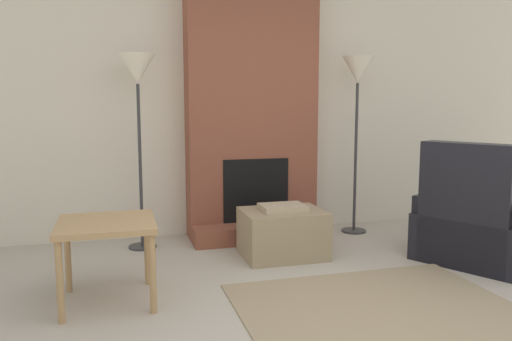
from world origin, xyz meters
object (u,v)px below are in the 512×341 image
armchair (477,228)px  side_table (107,232)px  ottoman (283,232)px  floor_lamp_right (358,81)px  floor_lamp_left (138,81)px

armchair → side_table: armchair is taller
ottoman → side_table: (-1.48, -0.66, 0.27)m
side_table → floor_lamp_right: size_ratio=0.35×
armchair → floor_lamp_left: 3.24m
floor_lamp_right → floor_lamp_left: bearing=180.0°
ottoman → floor_lamp_right: (1.01, 0.62, 1.37)m
side_table → floor_lamp_right: bearing=27.1°
ottoman → armchair: size_ratio=0.60×
ottoman → floor_lamp_left: floor_lamp_left is taller
floor_lamp_left → ottoman: bearing=-27.6°
side_table → floor_lamp_left: 1.69m
armchair → side_table: 3.03m
floor_lamp_right → side_table: bearing=-152.9°
armchair → floor_lamp_right: bearing=-5.3°
armchair → floor_lamp_right: floor_lamp_right is taller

